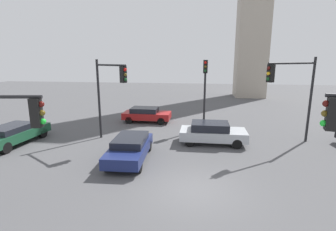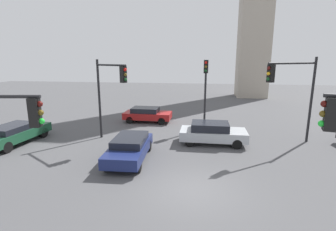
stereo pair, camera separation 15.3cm
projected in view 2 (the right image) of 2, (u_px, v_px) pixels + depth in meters
name	position (u px, v px, depth m)	size (l,w,h in m)	color
ground_plane	(193.00, 190.00, 10.89)	(98.14, 98.14, 0.00)	#4C4C4F
traffic_light_0	(206.00, 82.00, 19.55)	(0.35, 0.47, 5.44)	black
traffic_light_1	(5.00, 127.00, 8.74)	(2.64, 0.59, 4.64)	black
traffic_light_3	(294.00, 84.00, 15.44)	(3.63, 2.82, 5.64)	black
traffic_light_4	(110.00, 85.00, 16.57)	(2.62, 1.75, 5.49)	black
car_0	(212.00, 133.00, 16.76)	(4.31, 1.97, 1.42)	#ADB2B7
car_2	(15.00, 133.00, 16.70)	(2.25, 4.87, 1.31)	#19472D
car_3	(147.00, 114.00, 22.58)	(4.17, 1.90, 1.30)	maroon
car_5	(130.00, 147.00, 14.08)	(2.07, 4.57, 1.29)	navy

